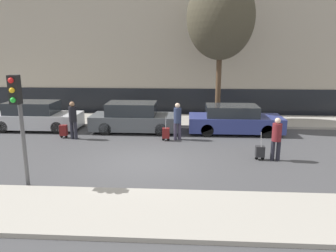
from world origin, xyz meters
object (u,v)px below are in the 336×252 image
trolley_right (260,151)px  bare_tree_near_crossing (221,18)px  parked_car_2 (234,120)px  traffic_light (18,109)px  trolley_left (64,130)px  pedestrian_left (73,118)px  parked_car_0 (35,117)px  pedestrian_right (277,137)px  parked_car_1 (134,118)px  pedestrian_center (177,119)px  trolley_center (166,133)px

trolley_right → bare_tree_near_crossing: bearing=100.7°
parked_car_2 → traffic_light: bearing=-135.4°
trolley_left → pedestrian_left: bearing=-14.9°
parked_car_0 → bare_tree_near_crossing: size_ratio=0.59×
trolley_left → pedestrian_right: pedestrian_right is taller
parked_car_0 → traffic_light: (2.95, -7.01, 1.71)m
parked_car_1 → parked_car_0: bearing=179.2°
pedestrian_center → trolley_right: size_ratio=1.57×
trolley_center → pedestrian_left: bearing=179.7°
trolley_right → bare_tree_near_crossing: 7.88m
pedestrian_left → trolley_right: 8.23m
traffic_light → parked_car_2: bearing=44.6°
parked_car_2 → pedestrian_left: pedestrian_left is taller
pedestrian_left → bare_tree_near_crossing: bearing=41.7°
trolley_left → trolley_center: 4.74m
pedestrian_center → bare_tree_near_crossing: (2.05, 3.21, 4.58)m
trolley_right → pedestrian_right: bearing=-3.6°
parked_car_1 → parked_car_2: (4.89, -0.01, -0.03)m
parked_car_0 → trolley_center: bearing=-14.0°
pedestrian_left → pedestrian_right: 8.74m
parked_car_1 → pedestrian_center: 2.60m
bare_tree_near_crossing → trolley_center: bearing=-126.7°
pedestrian_center → traffic_light: 7.16m
parked_car_2 → trolley_right: bearing=-83.8°
pedestrian_center → parked_car_0: bearing=145.7°
trolley_left → traffic_light: 5.93m
parked_car_0 → trolley_right: 11.16m
trolley_center → pedestrian_right: size_ratio=0.70×
parked_car_2 → pedestrian_right: (0.98, -4.00, 0.26)m
trolley_center → bare_tree_near_crossing: (2.56, 3.43, 5.19)m
parked_car_0 → parked_car_2: size_ratio=0.99×
parked_car_1 → pedestrian_left: size_ratio=2.51×
parked_car_0 → parked_car_1: parked_car_1 is taller
pedestrian_right → trolley_right: pedestrian_right is taller
pedestrian_center → pedestrian_right: pedestrian_center is taller
trolley_right → traffic_light: (-7.44, -2.95, 2.06)m
traffic_light → bare_tree_near_crossing: (6.35, 8.75, 3.16)m
parked_car_1 → parked_car_2: 4.89m
pedestrian_left → pedestrian_center: (4.71, 0.19, -0.03)m
traffic_light → bare_tree_near_crossing: bearing=54.0°
pedestrian_left → trolley_center: pedestrian_left is taller
pedestrian_left → bare_tree_near_crossing: (6.76, 3.40, 4.56)m
parked_car_2 → pedestrian_right: pedestrian_right is taller
parked_car_0 → bare_tree_near_crossing: (9.31, 1.75, 4.87)m
parked_car_2 → pedestrian_center: size_ratio=2.66×
pedestrian_center → trolley_center: bearing=-179.9°
pedestrian_left → traffic_light: bearing=-70.7°
pedestrian_left → pedestrian_center: 4.71m
parked_car_1 → bare_tree_near_crossing: bearing=23.3°
trolley_center → pedestrian_center: bearing=22.9°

